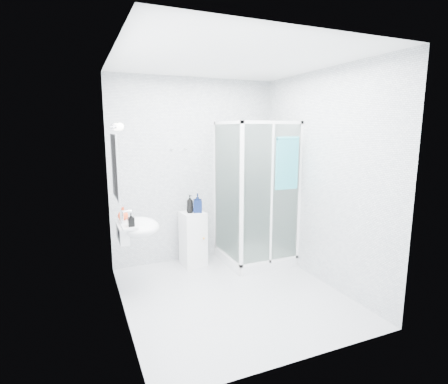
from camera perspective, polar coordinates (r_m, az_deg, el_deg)
name	(u,v)px	position (r m, az deg, el deg)	size (l,w,h in m)	color
room	(232,184)	(3.84, 1.37, 1.30)	(2.40, 2.60, 2.60)	silver
shower_enclosure	(253,233)	(4.99, 4.70, -6.68)	(0.90, 0.95, 2.00)	white
wall_basin	(136,228)	(4.09, -14.10, -5.67)	(0.46, 0.56, 0.35)	white
mirror	(115,166)	(3.94, -17.41, 4.00)	(0.02, 0.60, 0.70)	white
vanity_lights	(117,127)	(3.92, -17.01, 10.15)	(0.10, 0.40, 0.08)	silver
wall_hooks	(178,149)	(4.89, -7.47, 6.92)	(0.23, 0.06, 0.03)	silver
storage_cabinet	(193,239)	(4.97, -5.06, -7.57)	(0.34, 0.35, 0.76)	white
hand_towel	(287,162)	(4.59, 10.26, 4.85)	(0.32, 0.05, 0.68)	teal
shampoo_bottle_a	(190,204)	(4.82, -5.59, -1.96)	(0.10, 0.10, 0.25)	black
shampoo_bottle_b	(198,203)	(4.84, -4.34, -1.79)	(0.12, 0.12, 0.26)	#0A1841
soap_dispenser_orange	(123,214)	(4.18, -16.18, -3.41)	(0.12, 0.12, 0.16)	#E7421B
soap_dispenser_black	(131,220)	(3.89, -14.93, -4.41)	(0.07, 0.07, 0.15)	black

